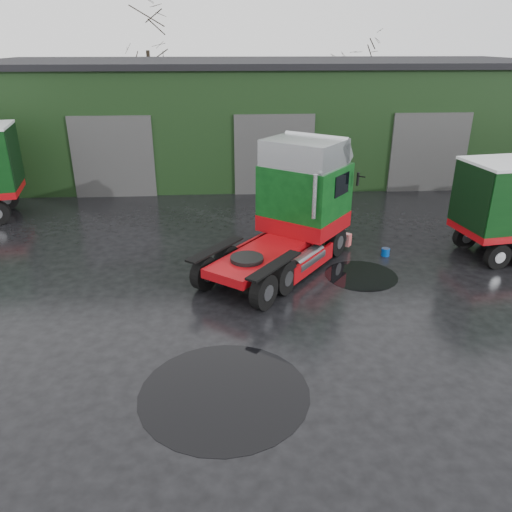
{
  "coord_description": "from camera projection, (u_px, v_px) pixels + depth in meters",
  "views": [
    {
      "loc": [
        -0.61,
        -11.01,
        7.28
      ],
      "look_at": [
        0.27,
        1.88,
        1.7
      ],
      "focal_mm": 35.0,
      "sensor_mm": 36.0,
      "label": 1
    }
  ],
  "objects": [
    {
      "name": "ground",
      "position": [
        251.0,
        344.0,
        13.01
      ],
      "size": [
        100.0,
        100.0,
        0.0
      ],
      "primitive_type": "plane",
      "color": "black"
    },
    {
      "name": "warehouse",
      "position": [
        264.0,
        115.0,
        30.2
      ],
      "size": [
        32.4,
        12.4,
        6.3
      ],
      "color": "black",
      "rests_on": "ground"
    },
    {
      "name": "hero_tractor",
      "position": [
        276.0,
        212.0,
        16.35
      ],
      "size": [
        6.54,
        7.22,
        4.28
      ],
      "primitive_type": null,
      "rotation": [
        0.0,
        0.0,
        -0.66
      ],
      "color": "#0A4113",
      "rests_on": "ground"
    },
    {
      "name": "wash_bucket",
      "position": [
        385.0,
        252.0,
        18.34
      ],
      "size": [
        0.34,
        0.34,
        0.28
      ],
      "primitive_type": "cylinder",
      "rotation": [
        0.0,
        0.0,
        -0.11
      ],
      "color": "#063791",
      "rests_on": "ground"
    },
    {
      "name": "tree_back_a",
      "position": [
        150.0,
        77.0,
        38.23
      ],
      "size": [
        4.4,
        4.4,
        9.5
      ],
      "primitive_type": null,
      "color": "black",
      "rests_on": "ground"
    },
    {
      "name": "tree_back_b",
      "position": [
        354.0,
        89.0,
        39.62
      ],
      "size": [
        4.4,
        4.4,
        7.5
      ],
      "primitive_type": null,
      "color": "black",
      "rests_on": "ground"
    },
    {
      "name": "puddle_0",
      "position": [
        224.0,
        393.0,
        11.21
      ],
      "size": [
        3.86,
        3.86,
        0.01
      ],
      "primitive_type": "cylinder",
      "color": "black",
      "rests_on": "ground"
    },
    {
      "name": "puddle_1",
      "position": [
        361.0,
        275.0,
        16.84
      ],
      "size": [
        2.44,
        2.44,
        0.01
      ],
      "primitive_type": "cylinder",
      "color": "black",
      "rests_on": "ground"
    }
  ]
}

